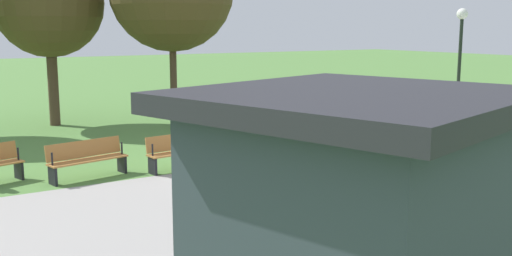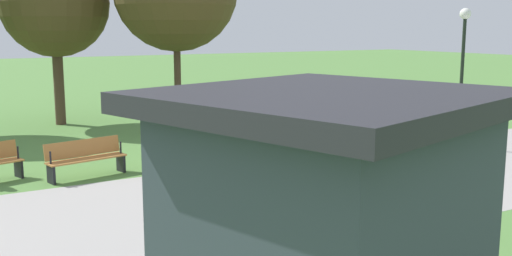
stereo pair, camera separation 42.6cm
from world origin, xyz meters
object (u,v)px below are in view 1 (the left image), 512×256
object	(u,v)px
bench_4	(183,150)
tree_1	(48,3)
bench_2	(329,133)
kiosk	(354,235)
bench_0	(417,117)
bench_3	(263,142)
lamp_post	(460,52)
bench_5	(87,158)
bench_1	(379,125)

from	to	relation	value
bench_4	tree_1	xyz separation A→B (m)	(1.14, -8.67, 3.90)
bench_2	kiosk	distance (m)	11.57
bench_0	bench_3	bearing A→B (deg)	25.23
bench_2	bench_3	distance (m)	2.34
lamp_post	tree_1	bearing A→B (deg)	-48.29
bench_2	bench_5	world-z (taller)	same
bench_3	kiosk	xyz separation A→B (m)	(4.66, 9.04, 1.04)
bench_0	bench_3	size ratio (longest dim) A/B	1.03
bench_5	bench_3	bearing A→B (deg)	163.18
bench_5	tree_1	distance (m)	9.28
kiosk	bench_2	bearing A→B (deg)	-144.35
bench_2	tree_1	xyz separation A→B (m)	(5.82, -8.67, 3.90)
bench_3	lamp_post	size ratio (longest dim) A/B	0.46
bench_0	bench_5	xyz separation A→B (m)	(11.60, 0.57, 0.00)
bench_3	kiosk	world-z (taller)	kiosk
bench_4	bench_0	bearing A→B (deg)	179.97
bench_3	bench_5	xyz separation A→B (m)	(4.66, -0.46, 0.00)
bench_2	bench_1	bearing A→B (deg)	-166.01
bench_1	bench_5	bearing A→B (deg)	11.23
bench_5	bench_4	bearing A→B (deg)	160.39
tree_1	bench_0	bearing A→B (deg)	143.29
bench_5	kiosk	xyz separation A→B (m)	(-0.00, 9.49, 1.04)
bench_0	tree_1	xyz separation A→B (m)	(10.42, -7.77, 3.90)
bench_2	kiosk	bearing A→B (deg)	58.20
kiosk	bench_5	bearing A→B (deg)	-106.92
bench_5	bench_1	bearing A→B (deg)	168.77
bench_2	kiosk	xyz separation A→B (m)	(7.00, 9.15, 1.04)
bench_2	tree_1	world-z (taller)	tree_1
bench_1	bench_0	bearing A→B (deg)	-154.80
bench_2	bench_4	size ratio (longest dim) A/B	1.00
bench_1	bench_2	xyz separation A→B (m)	(2.32, 0.34, 0.00)
bench_1	bench_4	distance (m)	7.01
bench_2	lamp_post	size ratio (longest dim) A/B	0.47
kiosk	bench_3	bearing A→B (deg)	-134.20
bench_0	bench_3	world-z (taller)	same
bench_4	lamp_post	world-z (taller)	lamp_post
bench_3	bench_4	xyz separation A→B (m)	(2.34, -0.11, 0.00)
bench_5	tree_1	size ratio (longest dim) A/B	0.31
bench_3	bench_0	bearing A→B (deg)	-171.62
tree_1	kiosk	world-z (taller)	tree_1
bench_4	lamp_post	xyz separation A→B (m)	(-8.12, 1.72, 2.36)
bench_1	bench_5	world-z (taller)	same
bench_2	lamp_post	distance (m)	4.51
bench_3	kiosk	bearing A→B (deg)	62.72
bench_2	bench_5	bearing A→B (deg)	2.82
tree_1	kiosk	xyz separation A→B (m)	(1.18, 17.82, -2.87)
bench_2	tree_1	size ratio (longest dim) A/B	0.30
bench_3	bench_5	distance (m)	4.68
bench_0	bench_4	world-z (taller)	same
bench_4	kiosk	world-z (taller)	kiosk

